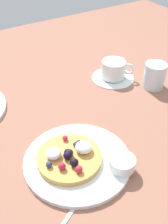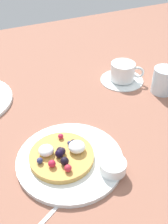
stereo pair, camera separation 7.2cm
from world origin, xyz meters
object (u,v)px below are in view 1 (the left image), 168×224
at_px(water_glass, 155,76).
at_px(pancake_plate, 77,161).
at_px(coffee_saucer, 113,77).
at_px(syrup_ramekin, 122,163).
at_px(coffee_cup, 114,69).

bearing_deg(water_glass, pancake_plate, -158.88).
bearing_deg(coffee_saucer, syrup_ramekin, -124.73).
xyz_separation_m(coffee_cup, water_glass, (0.08, -0.11, 0.00)).
bearing_deg(water_glass, syrup_ramekin, -144.49).
xyz_separation_m(coffee_saucer, coffee_cup, (0.00, -0.00, 0.03)).
distance_m(pancake_plate, syrup_ramekin, 0.10).
distance_m(coffee_saucer, water_glass, 0.14).
height_order(coffee_saucer, coffee_cup, coffee_cup).
distance_m(coffee_cup, water_glass, 0.13).
bearing_deg(coffee_cup, pancake_plate, -139.56).
distance_m(syrup_ramekin, water_glass, 0.38).
xyz_separation_m(pancake_plate, syrup_ramekin, (0.07, -0.07, 0.02)).
distance_m(syrup_ramekin, coffee_saucer, 0.40).
bearing_deg(syrup_ramekin, coffee_cup, 55.04).
relative_size(syrup_ramekin, coffee_cup, 0.61).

